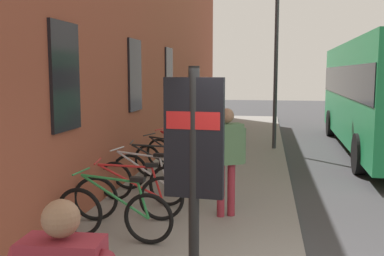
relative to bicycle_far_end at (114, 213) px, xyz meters
The scene contains 14 objects.
ground 5.75m from the bicycle_far_end, 39.09° to the right, with size 60.00×60.00×0.00m, color #38383A.
sidewalk_pavement 6.52m from the bicycle_far_end, ahead, with size 24.00×3.50×0.12m, color gray.
station_facade 8.34m from the bicycle_far_end, ahead, with size 22.00×0.65×8.20m.
bicycle_far_end is the anchor object (origin of this frame).
bicycle_nearest_sign 0.85m from the bicycle_far_end, ahead, with size 0.50×1.76×0.97m.
bicycle_leaning_wall 1.83m from the bicycle_far_end, ahead, with size 0.53×1.75×0.97m.
bicycle_mid_rack 2.79m from the bicycle_far_end, ahead, with size 0.51×1.75×0.97m.
bicycle_beside_lamp 3.69m from the bicycle_far_end, ahead, with size 0.67×1.71×0.97m.
bicycle_by_door 4.65m from the bicycle_far_end, ahead, with size 0.70×1.70×0.97m.
transit_info_sign 2.60m from the bicycle_far_end, 141.46° to the right, with size 0.13×0.55×2.40m.
city_bus 10.48m from the bicycle_far_end, 32.73° to the right, with size 10.57×2.90×3.35m.
pedestrian_by_facade 2.09m from the bicycle_far_end, 47.17° to the right, with size 0.45×0.61×1.77m.
pedestrian_crossing_street 2.63m from the bicycle_far_end, 20.62° to the right, with size 0.60×0.39×1.66m.
street_lamp 8.85m from the bicycle_far_end, 15.83° to the right, with size 0.28×0.28×4.91m.
Camera 1 is at (-4.17, 0.53, 2.46)m, focal length 41.59 mm.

